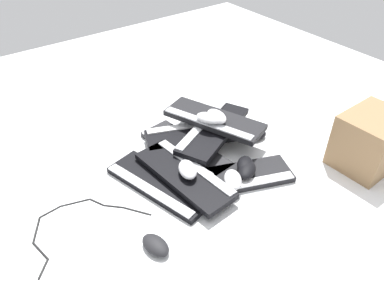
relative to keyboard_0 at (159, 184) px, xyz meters
The scene contains 18 objects.
ground_plane 0.14m from the keyboard_0, behind, with size 3.20×3.20×0.00m, color white.
keyboard_0 is the anchor object (origin of this frame).
keyboard_1 0.31m from the keyboard_0, 150.64° to the left, with size 0.46×0.30×0.03m.
keyboard_2 0.24m from the keyboard_0, 150.24° to the right, with size 0.20×0.45×0.03m.
keyboard_3 0.33m from the keyboard_0, 153.19° to the right, with size 0.46×0.30×0.03m.
keyboard_4 0.11m from the keyboard_0, 156.66° to the left, with size 0.19×0.45×0.03m.
keyboard_5 0.36m from the keyboard_0, 164.48° to the right, with size 0.46×0.32×0.03m.
keyboard_6 0.40m from the keyboard_0, 161.86° to the right, with size 0.30×0.46×0.03m.
mouse_0 0.35m from the keyboard_0, 150.88° to the left, with size 0.11×0.07×0.04m, color black.
mouse_1 0.29m from the keyboard_0, 55.36° to the left, with size 0.11×0.07×0.04m, color black.
mouse_2 0.52m from the keyboard_0, behind, with size 0.11×0.07×0.04m, color black.
mouse_3 0.36m from the keyboard_0, 162.51° to the right, with size 0.11×0.07×0.04m, color silver.
mouse_4 0.35m from the keyboard_0, 155.44° to the left, with size 0.11×0.07×0.04m, color black.
mouse_5 0.13m from the keyboard_0, 149.70° to the left, with size 0.11×0.07×0.04m, color #B7B7BC.
mouse_6 0.28m from the keyboard_0, 141.10° to the left, with size 0.11×0.07×0.04m, color silver.
mouse_7 0.39m from the keyboard_0, 165.45° to the right, with size 0.11×0.07×0.04m, color silver.
cable_0 0.33m from the keyboard_0, ahead, with size 0.42×0.26×0.01m.
cardboard_box 0.86m from the keyboard_0, 153.26° to the left, with size 0.25×0.21×0.23m, color olive.
Camera 1 is at (0.66, 0.93, 1.01)m, focal length 35.00 mm.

